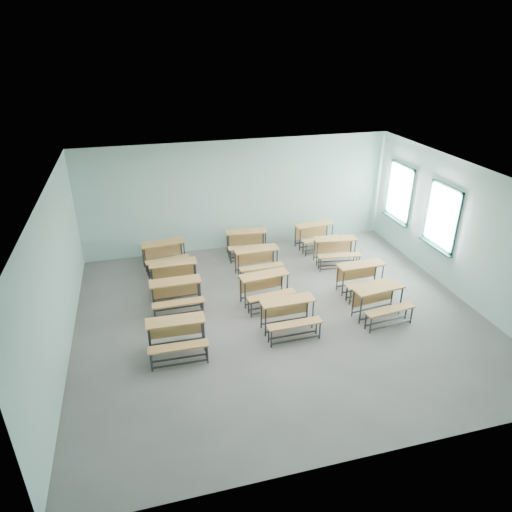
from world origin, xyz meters
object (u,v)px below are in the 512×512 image
Objects in this scene: desk_unit_r2c2 at (336,248)px; desk_unit_r0c0 at (177,333)px; desk_unit_r1c1 at (266,285)px; desk_unit_r3c0 at (164,252)px; desk_unit_r1c0 at (176,292)px; desk_unit_r1c2 at (362,275)px; desk_unit_r3c2 at (316,232)px; desk_unit_r2c1 at (258,258)px; desk_unit_r2c0 at (174,273)px; desk_unit_r3c1 at (247,240)px; desk_unit_r0c1 at (289,312)px; desk_unit_r0c2 at (380,299)px.

desk_unit_r0c0 is at bearing -140.66° from desk_unit_r2c2.
desk_unit_r3c0 is (-2.16, 2.46, 0.00)m from desk_unit_r1c1.
desk_unit_r1c0 is 0.93× the size of desk_unit_r2c2.
desk_unit_r1c2 and desk_unit_r3c2 have the same top height.
desk_unit_r2c0 is at bearing -176.70° from desk_unit_r2c1.
desk_unit_r1c0 is 0.99× the size of desk_unit_r1c2.
desk_unit_r3c1 is (2.43, 4.02, 0.00)m from desk_unit_r0c0.
desk_unit_r1c1 is at bearing 96.42° from desk_unit_r0c1.
desk_unit_r2c2 is (2.29, 2.73, 0.00)m from desk_unit_r0c1.
desk_unit_r2c0 is 2.22m from desk_unit_r2c1.
desk_unit_r1c0 is at bearing -95.59° from desk_unit_r3c0.
desk_unit_r2c2 is (0.15, 2.76, 0.00)m from desk_unit_r0c2.
desk_unit_r1c1 is at bearing -6.74° from desk_unit_r1c0.
desk_unit_r2c1 is at bearing -32.04° from desk_unit_r3c0.
desk_unit_r1c1 is 1.04× the size of desk_unit_r1c2.
desk_unit_r3c2 is (2.11, 0.00, 0.00)m from desk_unit_r3c1.
desk_unit_r2c0 and desk_unit_r3c0 have the same top height.
desk_unit_r3c0 is at bearing 120.95° from desk_unit_r0c1.
desk_unit_r3c0 and desk_unit_r3c1 have the same top height.
desk_unit_r3c1 is at bearing 111.48° from desk_unit_r0c2.
desk_unit_r0c0 is 2.40m from desk_unit_r0c1.
desk_unit_r0c1 is at bearing -122.24° from desk_unit_r2c2.
desk_unit_r1c1 and desk_unit_r2c1 have the same top height.
desk_unit_r1c1 is at bearing -29.60° from desk_unit_r2c0.
desk_unit_r0c1 is at bearing -88.43° from desk_unit_r1c1.
desk_unit_r1c1 is 0.98× the size of desk_unit_r3c0.
desk_unit_r3c2 is at bearing 4.43° from desk_unit_r3c1.
desk_unit_r1c0 is at bearing -91.36° from desk_unit_r2c0.
desk_unit_r1c0 is at bearing -128.52° from desk_unit_r3c1.
desk_unit_r0c2 is at bearing -28.57° from desk_unit_r2c0.
desk_unit_r2c2 is at bearing 48.79° from desk_unit_r0c1.
desk_unit_r0c2 is at bearing -98.38° from desk_unit_r1c2.
desk_unit_r0c0 and desk_unit_r3c2 have the same top height.
desk_unit_r3c1 is (0.20, 2.66, 0.00)m from desk_unit_r1c1.
desk_unit_r0c0 is 4.53m from desk_unit_r0c2.
desk_unit_r0c2 is at bearing -54.01° from desk_unit_r2c1.
desk_unit_r2c2 is (4.48, 0.32, 0.00)m from desk_unit_r2c0.
desk_unit_r2c0 is at bearing -168.19° from desk_unit_r2c2.
desk_unit_r3c2 is (4.34, 1.46, 0.00)m from desk_unit_r2c0.
desk_unit_r2c0 is 1.28m from desk_unit_r3c0.
desk_unit_r0c1 is 0.95× the size of desk_unit_r0c2.
desk_unit_r0c2 is at bearing -96.11° from desk_unit_r3c2.
desk_unit_r3c2 is (-0.14, 1.14, 0.00)m from desk_unit_r2c2.
desk_unit_r2c1 is at bearing 27.41° from desk_unit_r1c0.
desk_unit_r2c0 is (0.04, 0.97, 0.00)m from desk_unit_r1c0.
desk_unit_r2c0 and desk_unit_r2c1 have the same top height.
desk_unit_r0c2 and desk_unit_r2c2 have the same top height.
desk_unit_r2c0 is 0.95× the size of desk_unit_r3c2.
desk_unit_r0c1 is 0.94× the size of desk_unit_r3c0.
desk_unit_r2c0 is (-2.19, 2.41, 0.00)m from desk_unit_r0c1.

